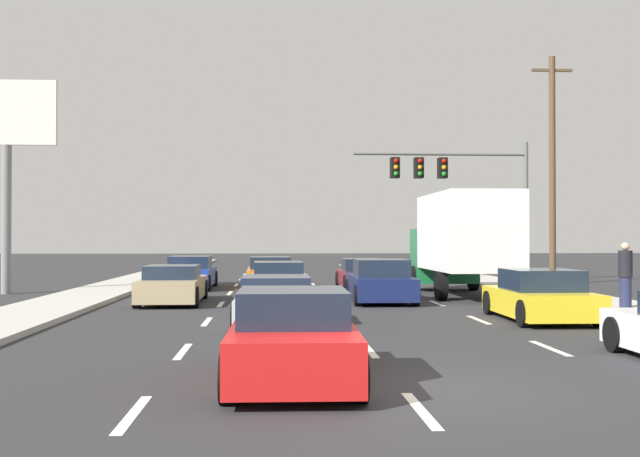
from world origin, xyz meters
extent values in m
plane|color=#2B2B2D|center=(0.00, 25.00, 0.00)|extent=(140.00, 140.00, 0.00)
cube|color=#B2AFA8|center=(8.18, 20.00, 0.07)|extent=(2.46, 80.00, 0.14)
cube|color=#B2AFA8|center=(-8.18, 20.00, 0.07)|extent=(2.46, 80.00, 0.14)
cube|color=silver|center=(-3.40, -1.31, 0.00)|extent=(0.14, 2.00, 0.01)
cube|color=silver|center=(-3.40, 3.69, 0.00)|extent=(0.14, 2.00, 0.01)
cube|color=silver|center=(-3.40, 8.69, 0.00)|extent=(0.14, 2.00, 0.01)
cube|color=silver|center=(-3.40, 13.69, 0.00)|extent=(0.14, 2.00, 0.01)
cube|color=silver|center=(-3.40, 18.69, 0.00)|extent=(0.14, 2.00, 0.01)
cube|color=silver|center=(-3.40, 23.69, 0.00)|extent=(0.14, 2.00, 0.01)
cube|color=silver|center=(-3.40, 28.69, 0.00)|extent=(0.14, 2.00, 0.01)
cube|color=silver|center=(-3.40, 33.69, 0.00)|extent=(0.14, 2.00, 0.01)
cube|color=silver|center=(-3.40, 38.69, 0.00)|extent=(0.14, 2.00, 0.01)
cube|color=silver|center=(-3.40, 43.69, 0.00)|extent=(0.14, 2.00, 0.01)
cube|color=silver|center=(-3.40, 48.69, 0.00)|extent=(0.14, 2.00, 0.01)
cube|color=silver|center=(0.00, -1.31, 0.00)|extent=(0.14, 2.00, 0.01)
cube|color=silver|center=(0.00, 3.69, 0.00)|extent=(0.14, 2.00, 0.01)
cube|color=silver|center=(0.00, 8.69, 0.00)|extent=(0.14, 2.00, 0.01)
cube|color=silver|center=(0.00, 13.69, 0.00)|extent=(0.14, 2.00, 0.01)
cube|color=silver|center=(0.00, 18.69, 0.00)|extent=(0.14, 2.00, 0.01)
cube|color=silver|center=(0.00, 23.69, 0.00)|extent=(0.14, 2.00, 0.01)
cube|color=silver|center=(0.00, 28.69, 0.00)|extent=(0.14, 2.00, 0.01)
cube|color=silver|center=(0.00, 33.69, 0.00)|extent=(0.14, 2.00, 0.01)
cube|color=silver|center=(0.00, 38.69, 0.00)|extent=(0.14, 2.00, 0.01)
cube|color=silver|center=(0.00, 43.69, 0.00)|extent=(0.14, 2.00, 0.01)
cube|color=silver|center=(0.00, 48.69, 0.00)|extent=(0.14, 2.00, 0.01)
cube|color=silver|center=(3.40, 3.69, 0.00)|extent=(0.14, 2.00, 0.01)
cube|color=silver|center=(3.40, 8.69, 0.00)|extent=(0.14, 2.00, 0.01)
cube|color=silver|center=(3.40, 13.69, 0.00)|extent=(0.14, 2.00, 0.01)
cube|color=silver|center=(3.40, 18.69, 0.00)|extent=(0.14, 2.00, 0.01)
cube|color=silver|center=(3.40, 23.69, 0.00)|extent=(0.14, 2.00, 0.01)
cube|color=silver|center=(3.40, 28.69, 0.00)|extent=(0.14, 2.00, 0.01)
cube|color=silver|center=(3.40, 33.69, 0.00)|extent=(0.14, 2.00, 0.01)
cube|color=silver|center=(3.40, 38.69, 0.00)|extent=(0.14, 2.00, 0.01)
cube|color=silver|center=(3.40, 43.69, 0.00)|extent=(0.14, 2.00, 0.01)
cube|color=silver|center=(3.40, 48.69, 0.00)|extent=(0.14, 2.00, 0.01)
cube|color=#1E389E|center=(-5.16, 21.37, 0.49)|extent=(1.82, 4.58, 0.69)
cube|color=#192333|center=(-5.16, 21.33, 1.08)|extent=(1.60, 2.13, 0.50)
cylinder|color=black|center=(-6.00, 23.11, 0.32)|extent=(0.22, 0.64, 0.64)
cylinder|color=black|center=(-4.31, 23.10, 0.32)|extent=(0.22, 0.64, 0.64)
cylinder|color=black|center=(-6.01, 19.63, 0.32)|extent=(0.22, 0.64, 0.64)
cylinder|color=black|center=(-4.31, 19.62, 0.32)|extent=(0.22, 0.64, 0.64)
cube|color=tan|center=(-4.95, 14.28, 0.46)|extent=(1.85, 4.67, 0.65)
cube|color=#192333|center=(-4.95, 14.12, 1.00)|extent=(1.61, 2.17, 0.42)
cylinder|color=black|center=(-5.81, 16.05, 0.32)|extent=(0.23, 0.64, 0.64)
cylinder|color=black|center=(-4.13, 16.07, 0.32)|extent=(0.23, 0.64, 0.64)
cylinder|color=black|center=(-5.77, 12.50, 0.32)|extent=(0.23, 0.64, 0.64)
cylinder|color=black|center=(-4.09, 12.52, 0.32)|extent=(0.23, 0.64, 0.64)
cube|color=orange|center=(-1.89, 21.37, 0.48)|extent=(1.92, 4.61, 0.68)
cube|color=#192333|center=(-1.89, 21.43, 1.06)|extent=(1.67, 2.03, 0.48)
cylinder|color=black|center=(-2.78, 23.10, 0.32)|extent=(0.23, 0.64, 0.64)
cylinder|color=black|center=(-1.03, 23.12, 0.32)|extent=(0.23, 0.64, 0.64)
cylinder|color=black|center=(-2.74, 19.61, 0.32)|extent=(0.23, 0.64, 0.64)
cylinder|color=black|center=(-0.99, 19.63, 0.32)|extent=(0.23, 0.64, 0.64)
cube|color=slate|center=(-1.60, 14.82, 0.48)|extent=(1.85, 4.40, 0.68)
cube|color=#192333|center=(-1.60, 14.88, 1.06)|extent=(1.60, 2.11, 0.47)
cylinder|color=black|center=(-2.46, 16.45, 0.32)|extent=(0.23, 0.64, 0.64)
cylinder|color=black|center=(-0.80, 16.48, 0.32)|extent=(0.23, 0.64, 0.64)
cylinder|color=black|center=(-2.41, 13.17, 0.32)|extent=(0.23, 0.64, 0.64)
cylinder|color=black|center=(-0.75, 13.20, 0.32)|extent=(0.23, 0.64, 0.64)
cube|color=#B7BABF|center=(-1.70, 7.89, 0.44)|extent=(1.85, 4.60, 0.60)
cube|color=#192333|center=(-1.70, 7.97, 0.95)|extent=(1.61, 2.10, 0.42)
cylinder|color=black|center=(-2.52, 9.64, 0.32)|extent=(0.23, 0.64, 0.64)
cylinder|color=black|center=(-0.84, 9.62, 0.32)|extent=(0.23, 0.64, 0.64)
cylinder|color=black|center=(-2.56, 6.16, 0.32)|extent=(0.23, 0.64, 0.64)
cylinder|color=black|center=(-0.88, 6.14, 0.32)|extent=(0.23, 0.64, 0.64)
cube|color=red|center=(-1.48, 0.65, 0.48)|extent=(1.80, 4.16, 0.69)
cube|color=#192333|center=(-1.48, 0.59, 1.08)|extent=(1.56, 1.87, 0.50)
cylinder|color=black|center=(-2.27, 2.17, 0.32)|extent=(0.23, 0.64, 0.64)
cylinder|color=black|center=(-0.65, 2.15, 0.32)|extent=(0.23, 0.64, 0.64)
cylinder|color=black|center=(-2.31, -0.85, 0.32)|extent=(0.23, 0.64, 0.64)
cylinder|color=black|center=(-0.70, -0.88, 0.32)|extent=(0.23, 0.64, 0.64)
cube|color=maroon|center=(1.82, 20.66, 0.44)|extent=(1.75, 4.46, 0.59)
cube|color=#192333|center=(1.82, 20.66, 0.98)|extent=(1.53, 1.89, 0.50)
cylinder|color=black|center=(1.00, 22.33, 0.32)|extent=(0.22, 0.64, 0.64)
cylinder|color=black|center=(2.61, 22.34, 0.32)|extent=(0.22, 0.64, 0.64)
cylinder|color=black|center=(1.03, 18.98, 0.32)|extent=(0.22, 0.64, 0.64)
cylinder|color=black|center=(2.63, 18.99, 0.32)|extent=(0.22, 0.64, 0.64)
cube|color=#141E4C|center=(1.70, 14.47, 0.49)|extent=(1.95, 4.51, 0.70)
cube|color=#192333|center=(1.70, 14.20, 1.11)|extent=(1.68, 2.00, 0.55)
cylinder|color=black|center=(0.86, 16.18, 0.32)|extent=(0.23, 0.64, 0.64)
cylinder|color=black|center=(2.61, 16.15, 0.32)|extent=(0.23, 0.64, 0.64)
cylinder|color=black|center=(0.80, 12.80, 0.32)|extent=(0.23, 0.64, 0.64)
cylinder|color=black|center=(2.55, 12.77, 0.32)|extent=(0.23, 0.64, 0.64)
cube|color=white|center=(4.98, 15.98, 2.28)|extent=(2.48, 5.67, 2.66)
cube|color=red|center=(4.97, 13.16, 2.41)|extent=(2.22, 0.04, 0.36)
cube|color=#196B38|center=(4.98, 19.77, 1.37)|extent=(2.37, 1.93, 2.13)
cylinder|color=black|center=(3.80, 19.77, 0.48)|extent=(0.30, 0.96, 0.96)
cylinder|color=black|center=(6.17, 19.77, 0.48)|extent=(0.30, 0.96, 0.96)
cylinder|color=black|center=(3.79, 14.84, 0.48)|extent=(0.30, 0.96, 0.96)
cylinder|color=black|center=(6.16, 14.84, 0.48)|extent=(0.30, 0.96, 0.96)
cube|color=yellow|center=(4.92, 8.53, 0.45)|extent=(1.96, 4.16, 0.62)
cube|color=#192333|center=(4.92, 8.44, 1.02)|extent=(1.70, 1.95, 0.52)
cylinder|color=black|center=(4.06, 10.06, 0.32)|extent=(0.23, 0.64, 0.64)
cylinder|color=black|center=(5.84, 10.03, 0.32)|extent=(0.23, 0.64, 0.64)
cylinder|color=black|center=(4.01, 7.03, 0.32)|extent=(0.23, 0.64, 0.64)
cylinder|color=black|center=(5.79, 7.00, 0.32)|extent=(0.23, 0.64, 0.64)
cylinder|color=black|center=(4.41, 3.13, 0.32)|extent=(0.22, 0.64, 0.64)
cylinder|color=#595B56|center=(10.06, 24.97, 3.29)|extent=(0.20, 0.20, 6.57)
cylinder|color=#595B56|center=(5.99, 24.97, 5.98)|extent=(8.13, 0.14, 0.14)
cube|color=black|center=(6.09, 24.97, 5.33)|extent=(0.40, 0.56, 0.95)
sphere|color=red|center=(6.09, 24.66, 5.63)|extent=(0.20, 0.20, 0.20)
sphere|color=orange|center=(6.09, 24.66, 5.33)|extent=(0.20, 0.20, 0.20)
sphere|color=green|center=(6.09, 24.66, 5.03)|extent=(0.20, 0.20, 0.20)
cube|color=black|center=(4.97, 24.97, 5.33)|extent=(0.40, 0.56, 0.95)
sphere|color=red|center=(4.97, 24.66, 5.63)|extent=(0.20, 0.20, 0.20)
sphere|color=orange|center=(4.97, 24.66, 5.33)|extent=(0.20, 0.20, 0.20)
sphere|color=green|center=(4.97, 24.66, 5.03)|extent=(0.20, 0.20, 0.20)
cube|color=black|center=(3.86, 24.97, 5.33)|extent=(0.40, 0.56, 0.95)
sphere|color=red|center=(3.86, 24.66, 5.63)|extent=(0.20, 0.20, 0.20)
sphere|color=orange|center=(3.86, 24.66, 5.33)|extent=(0.20, 0.20, 0.20)
sphere|color=green|center=(3.86, 24.66, 5.03)|extent=(0.20, 0.20, 0.20)
cylinder|color=brown|center=(10.46, 22.65, 5.03)|extent=(0.28, 0.28, 10.05)
cube|color=brown|center=(10.46, 22.65, 9.45)|extent=(1.80, 0.12, 0.12)
cylinder|color=slate|center=(-11.64, 18.69, 2.76)|extent=(0.36, 0.36, 5.52)
cube|color=silver|center=(-11.64, 18.69, 6.73)|extent=(3.63, 0.20, 2.41)
cylinder|color=#1E233F|center=(8.00, 10.41, 0.56)|extent=(0.32, 0.32, 0.84)
cylinder|color=black|center=(8.00, 10.41, 1.35)|extent=(0.38, 0.38, 0.74)
sphere|color=tan|center=(8.00, 10.41, 1.83)|extent=(0.23, 0.23, 0.23)
camera|label=1|loc=(-1.76, -10.46, 2.06)|focal=43.30mm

